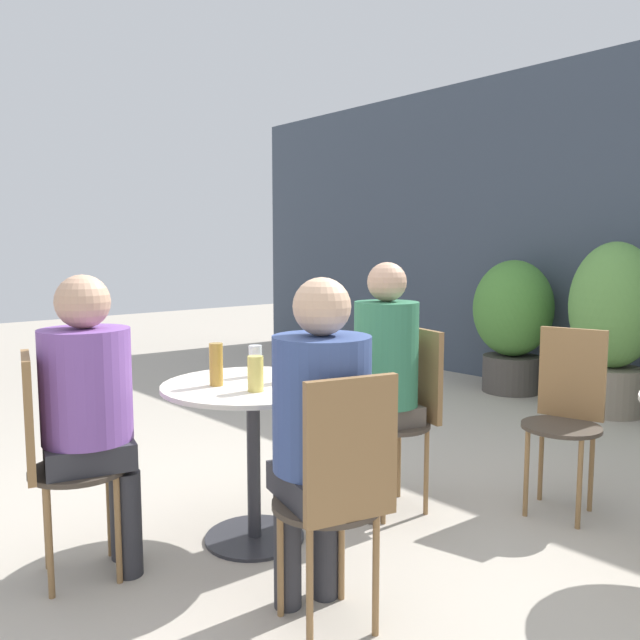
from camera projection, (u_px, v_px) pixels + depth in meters
name	position (u px, v px, depth m)	size (l,w,h in m)	color
ground_plane	(295.00, 544.00, 2.76)	(20.00, 20.00, 0.00)	#B2A899
cafe_table_near	(253.00, 421.00, 2.76)	(0.80, 0.80, 0.72)	#2D2D33
bistro_chair_0	(53.00, 448.00, 2.40)	(0.39, 0.41, 0.91)	#42382D
bistro_chair_1	(339.00, 484.00, 2.03)	(0.41, 0.39, 0.91)	#42382D
bistro_chair_2	(408.00, 402.00, 3.12)	(0.39, 0.41, 0.91)	#42382D
bistro_chair_3	(567.00, 403.00, 3.10)	(0.38, 0.40, 0.91)	#42382D
seated_person_0	(91.00, 400.00, 2.45)	(0.37, 0.40, 1.20)	#2D2D33
seated_person_1	(320.00, 420.00, 2.14)	(0.39, 0.37, 1.21)	#2D2D33
seated_person_2	(384.00, 366.00, 3.03)	(0.34, 0.36, 1.24)	brown
beer_glass_0	(255.00, 374.00, 2.58)	(0.07, 0.07, 0.15)	#DBC65B
beer_glass_1	(288.00, 363.00, 2.76)	(0.07, 0.07, 0.17)	#B28433
beer_glass_2	(255.00, 361.00, 2.89)	(0.06, 0.06, 0.14)	silver
beer_glass_3	(216.00, 364.00, 2.68)	(0.06, 0.06, 0.19)	#B28433
potted_plant_0	(513.00, 319.00, 5.68)	(0.71, 0.71, 1.21)	#47423D
potted_plant_1	(613.00, 320.00, 4.90)	(0.67, 0.67, 1.37)	slate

